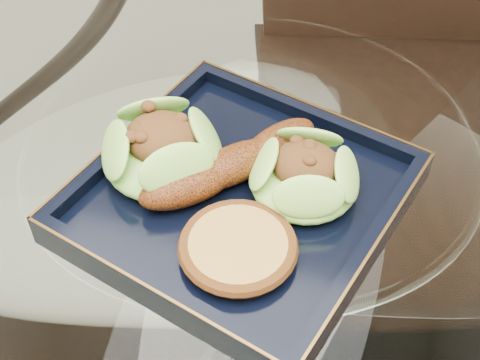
% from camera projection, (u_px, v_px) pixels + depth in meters
% --- Properties ---
extents(dining_table, '(1.13, 1.13, 0.77)m').
position_uv_depth(dining_table, '(249.00, 275.00, 0.78)').
color(dining_table, white).
rests_on(dining_table, ground).
extents(dining_chair, '(0.49, 0.49, 0.89)m').
position_uv_depth(dining_chair, '(378.00, 164.00, 1.05)').
color(dining_chair, black).
rests_on(dining_chair, ground).
extents(navy_plate, '(0.33, 0.33, 0.02)m').
position_uv_depth(navy_plate, '(240.00, 202.00, 0.63)').
color(navy_plate, black).
rests_on(navy_plate, dining_table).
extents(lettuce_wrap_left, '(0.13, 0.13, 0.04)m').
position_uv_depth(lettuce_wrap_left, '(162.00, 152.00, 0.63)').
color(lettuce_wrap_left, '#59A02E').
rests_on(lettuce_wrap_left, navy_plate).
extents(lettuce_wrap_right, '(0.12, 0.12, 0.04)m').
position_uv_depth(lettuce_wrap_right, '(304.00, 178.00, 0.61)').
color(lettuce_wrap_right, '#58A02E').
rests_on(lettuce_wrap_right, navy_plate).
extents(roasted_plantain, '(0.14, 0.17, 0.03)m').
position_uv_depth(roasted_plantain, '(233.00, 165.00, 0.62)').
color(roasted_plantain, '#6A2D0B').
rests_on(roasted_plantain, navy_plate).
extents(crumb_patty, '(0.12, 0.12, 0.02)m').
position_uv_depth(crumb_patty, '(238.00, 249.00, 0.57)').
color(crumb_patty, '#C48C41').
rests_on(crumb_patty, navy_plate).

